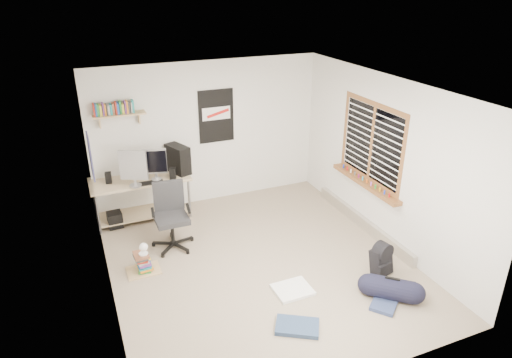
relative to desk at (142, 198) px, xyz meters
name	(u,v)px	position (x,y,z in m)	size (l,w,h in m)	color
floor	(259,263)	(1.27, -2.00, -0.37)	(4.00, 4.50, 0.01)	gray
ceiling	(260,88)	(1.27, -2.00, 2.14)	(4.00, 4.50, 0.01)	white
back_wall	(208,134)	(1.27, 0.25, 0.89)	(4.00, 0.01, 2.50)	silver
left_wall	(100,211)	(-0.74, -2.00, 0.89)	(0.01, 4.50, 2.50)	silver
right_wall	(385,162)	(3.27, -2.00, 0.89)	(0.01, 4.50, 2.50)	silver
desk	(142,198)	(0.00, 0.00, 0.00)	(1.58, 0.69, 0.72)	beige
monitor_left	(134,172)	(-0.11, -0.29, 0.59)	(0.43, 0.11, 0.47)	#B2B3B8
monitor_right	(156,168)	(0.24, -0.17, 0.56)	(0.37, 0.09, 0.41)	#B6B5BB
pc_tower	(178,159)	(0.65, 0.00, 0.59)	(0.22, 0.45, 0.48)	black
keyboard	(150,183)	(0.11, -0.27, 0.37)	(0.43, 0.15, 0.02)	black
speaker_left	(108,178)	(-0.48, 0.00, 0.45)	(0.09, 0.09, 0.19)	black
speaker_right	(173,173)	(0.50, -0.22, 0.45)	(0.10, 0.10, 0.19)	black
office_chair	(171,218)	(0.25, -1.09, 0.12)	(0.66, 0.66, 1.00)	#262628
wall_shelf	(119,114)	(-0.18, 0.14, 1.42)	(0.80, 0.22, 0.24)	tan
poster_back_wall	(216,116)	(1.42, 0.23, 1.19)	(0.62, 0.03, 0.92)	black
poster_left_wall	(90,156)	(-0.72, -0.80, 1.14)	(0.02, 0.42, 0.60)	navy
window	(371,143)	(3.22, -1.70, 1.08)	(0.10, 1.50, 1.26)	brown
baseboard_heater	(363,222)	(3.22, -1.70, -0.28)	(0.08, 2.50, 0.18)	#B7B2A8
backpack	(381,261)	(2.70, -2.87, -0.16)	(0.28, 0.23, 0.38)	black
duffel_bag	(391,289)	(2.50, -3.35, -0.22)	(0.28, 0.28, 0.56)	black
tshirt	(293,290)	(1.42, -2.74, -0.34)	(0.48, 0.40, 0.04)	white
jeans_a	(297,326)	(1.16, -3.38, -0.33)	(0.50, 0.32, 0.05)	navy
jeans_b	(384,304)	(2.35, -3.44, -0.34)	(0.38, 0.29, 0.05)	navy
book_stack	(143,262)	(-0.28, -1.55, -0.21)	(0.44, 0.36, 0.30)	brown
desk_lamp	(143,248)	(-0.26, -1.57, 0.02)	(0.12, 0.21, 0.21)	white
subwoofer	(115,220)	(-0.48, -0.16, -0.22)	(0.22, 0.22, 0.25)	black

